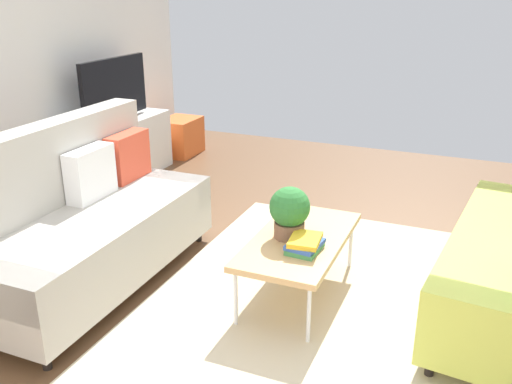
{
  "coord_description": "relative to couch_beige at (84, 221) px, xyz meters",
  "views": [
    {
      "loc": [
        -3.0,
        -1.04,
        1.97
      ],
      "look_at": [
        0.22,
        0.32,
        0.65
      ],
      "focal_mm": 38.85,
      "sensor_mm": 36.0,
      "label": 1
    }
  ],
  "objects": [
    {
      "name": "ground_plane",
      "position": [
        0.27,
        -1.39,
        -0.45
      ],
      "size": [
        7.68,
        7.68,
        0.0
      ],
      "primitive_type": "plane",
      "color": "brown"
    },
    {
      "name": "area_rug",
      "position": [
        0.33,
        -1.62,
        -0.44
      ],
      "size": [
        2.9,
        2.2,
        0.01
      ],
      "primitive_type": "cube",
      "color": "beige",
      "rests_on": "ground_plane"
    },
    {
      "name": "couch_beige",
      "position": [
        0.0,
        0.0,
        0.0
      ],
      "size": [
        1.9,
        0.85,
        1.1
      ],
      "rotation": [
        0.0,
        0.0,
        3.15
      ],
      "color": "#B2ADA3",
      "rests_on": "ground_plane"
    },
    {
      "name": "coffee_table",
      "position": [
        0.38,
        -1.42,
        -0.05
      ],
      "size": [
        1.1,
        0.56,
        0.42
      ],
      "color": "tan",
      "rests_on": "ground_plane"
    },
    {
      "name": "tv_console",
      "position": [
        1.85,
        1.07,
        -0.13
      ],
      "size": [
        1.4,
        0.44,
        0.64
      ],
      "primitive_type": "cube",
      "color": "silver",
      "rests_on": "ground_plane"
    },
    {
      "name": "tv",
      "position": [
        1.85,
        1.05,
        0.51
      ],
      "size": [
        1.0,
        0.2,
        0.64
      ],
      "color": "black",
      "rests_on": "tv_console"
    },
    {
      "name": "storage_trunk",
      "position": [
        2.95,
        0.97,
        -0.23
      ],
      "size": [
        0.52,
        0.4,
        0.44
      ],
      "primitive_type": "cube",
      "color": "orange",
      "rests_on": "ground_plane"
    },
    {
      "name": "potted_plant",
      "position": [
        0.37,
        -1.35,
        0.15
      ],
      "size": [
        0.26,
        0.26,
        0.34
      ],
      "color": "brown",
      "rests_on": "coffee_table"
    },
    {
      "name": "table_book_0",
      "position": [
        0.22,
        -1.51,
        -0.01
      ],
      "size": [
        0.25,
        0.19,
        0.03
      ],
      "primitive_type": "cube",
      "rotation": [
        0.0,
        0.0,
        -0.06
      ],
      "color": "#3F8C4C",
      "rests_on": "coffee_table"
    },
    {
      "name": "table_book_1",
      "position": [
        0.22,
        -1.51,
        0.02
      ],
      "size": [
        0.26,
        0.21,
        0.03
      ],
      "primitive_type": "cube",
      "rotation": [
        0.0,
        0.0,
        -0.12
      ],
      "color": "#3359B2",
      "rests_on": "table_book_0"
    },
    {
      "name": "table_book_2",
      "position": [
        0.22,
        -1.51,
        0.05
      ],
      "size": [
        0.26,
        0.2,
        0.03
      ],
      "primitive_type": "cube",
      "rotation": [
        0.0,
        0.0,
        0.11
      ],
      "color": "gold",
      "rests_on": "table_book_1"
    },
    {
      "name": "vase_0",
      "position": [
        1.27,
        1.12,
        0.29
      ],
      "size": [
        0.12,
        0.12,
        0.2
      ],
      "primitive_type": "cylinder",
      "color": "#4C72B2",
      "rests_on": "tv_console"
    },
    {
      "name": "bottle_0",
      "position": [
        1.45,
        1.03,
        0.27
      ],
      "size": [
        0.06,
        0.06,
        0.15
      ],
      "primitive_type": "cylinder",
      "color": "#3359B2",
      "rests_on": "tv_console"
    },
    {
      "name": "bottle_1",
      "position": [
        1.56,
        1.03,
        0.28
      ],
      "size": [
        0.06,
        0.06,
        0.18
      ],
      "primitive_type": "cylinder",
      "color": "orange",
      "rests_on": "tv_console"
    },
    {
      "name": "bottle_2",
      "position": [
        1.67,
        1.03,
        0.27
      ],
      "size": [
        0.05,
        0.05,
        0.15
      ],
      "primitive_type": "cylinder",
      "color": "red",
      "rests_on": "tv_console"
    }
  ]
}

